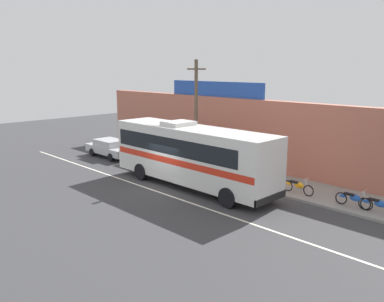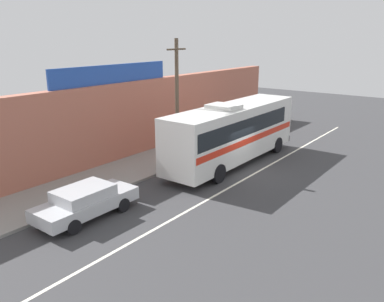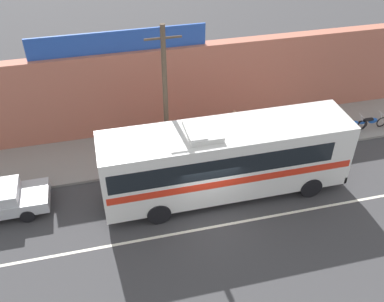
% 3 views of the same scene
% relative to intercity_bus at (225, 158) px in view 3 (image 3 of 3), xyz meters
% --- Properties ---
extents(ground_plane, '(70.00, 70.00, 0.00)m').
position_rel_intercity_bus_xyz_m(ground_plane, '(-0.98, -1.23, -2.07)').
color(ground_plane, '#3A3A3D').
extents(sidewalk_slab, '(30.00, 3.60, 0.14)m').
position_rel_intercity_bus_xyz_m(sidewalk_slab, '(-0.98, 3.97, -2.00)').
color(sidewalk_slab, gray).
rests_on(sidewalk_slab, ground_plane).
extents(storefront_facade, '(30.00, 0.70, 4.80)m').
position_rel_intercity_bus_xyz_m(storefront_facade, '(-0.98, 6.12, 0.33)').
color(storefront_facade, '#B26651').
rests_on(storefront_facade, ground_plane).
extents(storefront_billboard, '(8.82, 0.12, 1.10)m').
position_rel_intercity_bus_xyz_m(storefront_billboard, '(-3.72, 6.12, 3.28)').
color(storefront_billboard, '#234CAD').
rests_on(storefront_billboard, storefront_facade).
extents(road_center_stripe, '(30.00, 0.14, 0.01)m').
position_rel_intercity_bus_xyz_m(road_center_stripe, '(-0.98, -2.03, -2.06)').
color(road_center_stripe, silver).
rests_on(road_center_stripe, ground_plane).
extents(intercity_bus, '(11.10, 2.65, 3.78)m').
position_rel_intercity_bus_xyz_m(intercity_bus, '(0.00, 0.00, 0.00)').
color(intercity_bus, silver).
rests_on(intercity_bus, ground_plane).
extents(utility_pole, '(1.60, 0.22, 7.26)m').
position_rel_intercity_bus_xyz_m(utility_pole, '(-2.11, 2.55, 1.84)').
color(utility_pole, brown).
rests_on(utility_pole, sidewalk_slab).
extents(motorcycle_purple, '(1.89, 0.56, 0.94)m').
position_rel_intercity_bus_xyz_m(motorcycle_purple, '(5.32, 2.93, -1.50)').
color(motorcycle_purple, black).
rests_on(motorcycle_purple, sidewalk_slab).
extents(motorcycle_black, '(1.89, 0.56, 0.94)m').
position_rel_intercity_bus_xyz_m(motorcycle_black, '(8.38, 2.98, -1.50)').
color(motorcycle_black, black).
rests_on(motorcycle_black, sidewalk_slab).
extents(motorcycle_green, '(1.93, 0.56, 0.94)m').
position_rel_intercity_bus_xyz_m(motorcycle_green, '(9.57, 2.99, -1.50)').
color(motorcycle_green, black).
rests_on(motorcycle_green, sidewalk_slab).
extents(pedestrian_far_left, '(0.30, 0.48, 1.67)m').
position_rel_intercity_bus_xyz_m(pedestrian_far_left, '(1.82, 4.05, -0.96)').
color(pedestrian_far_left, brown).
rests_on(pedestrian_far_left, sidewalk_slab).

